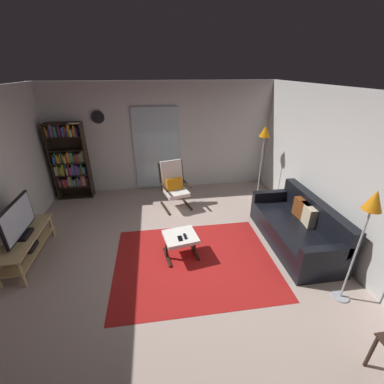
% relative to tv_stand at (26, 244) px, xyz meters
% --- Properties ---
extents(ground_plane, '(7.02, 7.02, 0.00)m').
position_rel_tv_stand_xyz_m(ground_plane, '(2.35, -0.35, -0.30)').
color(ground_plane, '#AE988C').
extents(wall_back, '(5.60, 0.06, 2.60)m').
position_rel_tv_stand_xyz_m(wall_back, '(2.35, 2.55, 1.00)').
color(wall_back, silver).
rests_on(wall_back, ground).
extents(wall_right, '(0.06, 6.00, 2.60)m').
position_rel_tv_stand_xyz_m(wall_right, '(5.05, -0.35, 1.00)').
color(wall_right, silver).
rests_on(wall_right, ground).
extents(glass_door_panel, '(1.10, 0.01, 2.00)m').
position_rel_tv_stand_xyz_m(glass_door_panel, '(2.19, 2.48, 0.75)').
color(glass_door_panel, silver).
extents(area_rug, '(2.56, 2.02, 0.01)m').
position_rel_tv_stand_xyz_m(area_rug, '(2.67, -0.46, -0.30)').
color(area_rug, '#A61A19').
rests_on(area_rug, ground).
extents(tv_stand, '(0.43, 1.33, 0.46)m').
position_rel_tv_stand_xyz_m(tv_stand, '(0.00, 0.00, 0.00)').
color(tv_stand, tan).
rests_on(tv_stand, ground).
extents(television, '(0.20, 0.91, 0.60)m').
position_rel_tv_stand_xyz_m(television, '(0.00, 0.00, 0.44)').
color(television, black).
rests_on(television, tv_stand).
extents(bookshelf_near_tv, '(0.78, 0.30, 1.78)m').
position_rel_tv_stand_xyz_m(bookshelf_near_tv, '(0.18, 2.28, 0.62)').
color(bookshelf_near_tv, black).
rests_on(bookshelf_near_tv, ground).
extents(leather_sofa, '(0.86, 1.95, 0.83)m').
position_rel_tv_stand_xyz_m(leather_sofa, '(4.55, -0.21, -0.00)').
color(leather_sofa, black).
rests_on(leather_sofa, ground).
extents(lounge_armchair, '(0.71, 0.77, 1.02)m').
position_rel_tv_stand_xyz_m(lounge_armchair, '(2.51, 1.51, 0.23)').
color(lounge_armchair, black).
rests_on(lounge_armchair, ground).
extents(ottoman, '(0.60, 0.56, 0.41)m').
position_rel_tv_stand_xyz_m(ottoman, '(2.47, -0.27, 0.03)').
color(ottoman, white).
rests_on(ottoman, ground).
extents(tv_remote, '(0.05, 0.15, 0.02)m').
position_rel_tv_stand_xyz_m(tv_remote, '(2.54, -0.31, 0.11)').
color(tv_remote, black).
rests_on(tv_remote, ottoman).
extents(cell_phone, '(0.08, 0.14, 0.01)m').
position_rel_tv_stand_xyz_m(cell_phone, '(2.45, -0.36, 0.11)').
color(cell_phone, black).
rests_on(cell_phone, ottoman).
extents(floor_lamp_by_sofa, '(0.22, 0.22, 1.64)m').
position_rel_tv_stand_xyz_m(floor_lamp_by_sofa, '(4.56, -1.46, 1.05)').
color(floor_lamp_by_sofa, '#A5A5AD').
rests_on(floor_lamp_by_sofa, ground).
extents(floor_lamp_by_shelf, '(0.24, 0.24, 1.71)m').
position_rel_tv_stand_xyz_m(floor_lamp_by_shelf, '(4.57, 1.68, 1.14)').
color(floor_lamp_by_shelf, '#A5A5AD').
rests_on(floor_lamp_by_shelf, ground).
extents(wall_clock, '(0.29, 0.03, 0.29)m').
position_rel_tv_stand_xyz_m(wall_clock, '(0.92, 2.47, 1.55)').
color(wall_clock, silver).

